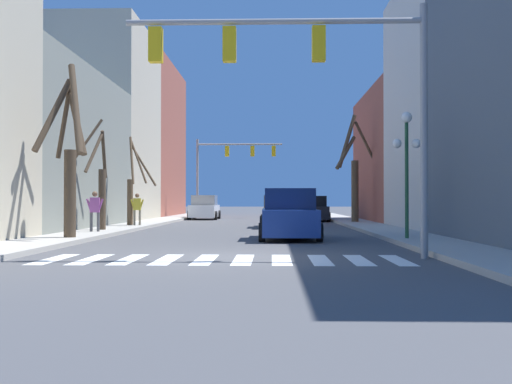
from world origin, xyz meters
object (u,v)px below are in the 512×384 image
at_px(street_tree_right_mid, 353,174).
at_px(street_tree_right_far, 69,156).
at_px(pedestrian_on_right_sidewalk, 137,206).
at_px(car_parked_right_far, 280,212).
at_px(car_at_intersection, 205,208).
at_px(street_tree_right_near, 132,189).
at_px(traffic_signal_near, 310,69).
at_px(car_parked_right_near, 290,216).
at_px(pedestrian_on_left_sidewalk, 95,208).
at_px(car_driving_toward_lane, 312,209).
at_px(traffic_signal_far, 229,159).
at_px(street_lamp_right_corner, 407,149).
at_px(street_tree_left_near, 100,184).

xyz_separation_m(street_tree_right_mid, street_tree_right_far, (-11.59, -15.28, -0.03)).
bearing_deg(street_tree_right_mid, pedestrian_on_right_sidewalk, -156.00).
bearing_deg(car_parked_right_far, car_at_intersection, 22.48).
bearing_deg(car_parked_right_far, street_tree_right_near, 97.49).
xyz_separation_m(traffic_signal_near, car_at_intersection, (-5.90, 29.54, -3.75)).
bearing_deg(car_parked_right_near, pedestrian_on_left_sidewalk, 73.57).
bearing_deg(car_parked_right_near, street_tree_right_mid, -16.92).
xyz_separation_m(street_tree_right_mid, street_tree_right_near, (-11.83, -5.15, -0.95)).
bearing_deg(car_driving_toward_lane, car_at_intersection, 64.90).
height_order(traffic_signal_near, pedestrian_on_right_sidewalk, traffic_signal_near).
xyz_separation_m(traffic_signal_far, street_lamp_right_corner, (7.86, -27.28, -1.53)).
relative_size(car_parked_right_near, street_tree_right_far, 0.75).
bearing_deg(street_tree_right_mid, street_tree_left_near, -140.93).
xyz_separation_m(car_at_intersection, street_tree_right_mid, (9.75, -8.80, 2.10)).
bearing_deg(pedestrian_on_left_sidewalk, car_driving_toward_lane, -128.58).
height_order(car_at_intersection, pedestrian_on_right_sidewalk, car_at_intersection).
distance_m(traffic_signal_far, car_parked_right_far, 17.07).
bearing_deg(pedestrian_on_left_sidewalk, car_at_intersection, -103.97).
height_order(car_parked_right_near, street_tree_right_near, street_tree_right_near).
distance_m(car_parked_right_near, pedestrian_on_left_sidewalk, 8.07).
bearing_deg(pedestrian_on_right_sidewalk, street_tree_left_near, -99.95).
distance_m(traffic_signal_far, street_lamp_right_corner, 28.43).
bearing_deg(car_parked_right_near, car_driving_toward_lane, -6.28).
height_order(traffic_signal_far, pedestrian_on_left_sidewalk, traffic_signal_far).
relative_size(traffic_signal_near, pedestrian_on_right_sidewalk, 4.55).
relative_size(street_lamp_right_corner, car_parked_right_far, 0.90).
height_order(pedestrian_on_left_sidewalk, street_tree_right_near, street_tree_right_near).
bearing_deg(street_tree_right_near, car_driving_toward_lane, 46.69).
bearing_deg(car_parked_right_far, traffic_signal_near, -178.14).
relative_size(pedestrian_on_left_sidewalk, street_tree_left_near, 0.34).
height_order(car_parked_right_near, car_parked_right_far, car_parked_right_near).
xyz_separation_m(traffic_signal_far, street_tree_right_far, (-3.41, -27.30, -1.74)).
bearing_deg(street_tree_right_mid, pedestrian_on_left_sidewalk, -136.32).
xyz_separation_m(street_lamp_right_corner, street_tree_right_mid, (0.32, 15.26, -0.19)).
xyz_separation_m(street_lamp_right_corner, street_tree_right_near, (-11.51, 10.11, -1.14)).
relative_size(traffic_signal_far, car_driving_toward_lane, 1.41).
xyz_separation_m(pedestrian_on_left_sidewalk, street_tree_right_far, (0.30, -3.93, 1.80)).
height_order(traffic_signal_far, car_parked_right_near, traffic_signal_far).
bearing_deg(street_tree_right_mid, car_at_intersection, 137.94).
bearing_deg(street_lamp_right_corner, street_tree_left_near, 155.41).
distance_m(car_parked_right_near, car_driving_toward_lane, 18.95).
xyz_separation_m(street_tree_right_far, street_tree_right_near, (-0.24, 10.14, -0.93)).
xyz_separation_m(street_lamp_right_corner, car_parked_right_far, (-4.07, 11.09, -2.34)).
relative_size(car_parked_right_near, street_tree_left_near, 0.94).
height_order(traffic_signal_near, traffic_signal_far, traffic_signal_far).
relative_size(street_lamp_right_corner, pedestrian_on_right_sidewalk, 2.61).
bearing_deg(street_tree_right_near, car_at_intersection, 81.52).
height_order(traffic_signal_near, car_driving_toward_lane, traffic_signal_near).
distance_m(car_parked_right_near, car_at_intersection, 23.12).
distance_m(traffic_signal_near, car_driving_toward_lane, 26.28).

